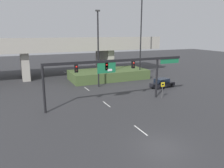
% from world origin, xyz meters
% --- Properties ---
extents(ground_plane, '(160.00, 160.00, 0.00)m').
position_xyz_m(ground_plane, '(0.00, 0.00, 0.00)').
color(ground_plane, '#2D2D30').
extents(lane_markings, '(0.14, 44.52, 0.01)m').
position_xyz_m(lane_markings, '(0.00, 15.88, 0.00)').
color(lane_markings, silver).
rests_on(lane_markings, ground).
extents(signal_gantry, '(19.07, 0.44, 5.70)m').
position_xyz_m(signal_gantry, '(1.37, 11.66, 4.73)').
color(signal_gantry, black).
rests_on(signal_gantry, ground).
extents(speed_limit_sign, '(0.60, 0.11, 2.38)m').
position_xyz_m(speed_limit_sign, '(8.01, 10.75, 1.55)').
color(speed_limit_sign, '#4C4C4C').
rests_on(speed_limit_sign, ground).
extents(highway_light_pole_near, '(0.70, 0.36, 15.93)m').
position_xyz_m(highway_light_pole_near, '(12.12, 23.65, 8.35)').
color(highway_light_pole_near, black).
rests_on(highway_light_pole_near, ground).
extents(highway_light_pole_far, '(0.70, 0.36, 12.44)m').
position_xyz_m(highway_light_pole_far, '(2.31, 20.70, 6.59)').
color(highway_light_pole_far, black).
rests_on(highway_light_pole_far, ground).
extents(overpass_bridge, '(40.52, 9.97, 8.03)m').
position_xyz_m(overpass_bridge, '(0.00, 33.63, 5.76)').
color(overpass_bridge, '#A39E93').
rests_on(overpass_bridge, ground).
extents(grass_embankment, '(14.92, 6.89, 1.79)m').
position_xyz_m(grass_embankment, '(6.29, 25.81, 0.90)').
color(grass_embankment, '#42562D').
rests_on(grass_embankment, ground).
extents(parked_sedan_near_right, '(4.48, 2.58, 1.47)m').
position_xyz_m(parked_sedan_near_right, '(11.99, 16.15, 0.68)').
color(parked_sedan_near_right, black).
rests_on(parked_sedan_near_right, ground).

